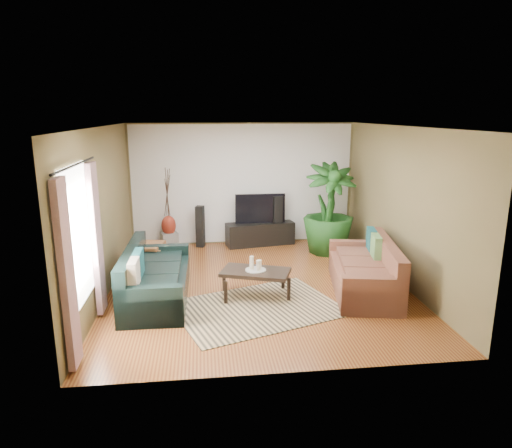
{
  "coord_description": "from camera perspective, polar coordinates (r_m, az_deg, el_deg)",
  "views": [
    {
      "loc": [
        -0.9,
        -7.37,
        2.92
      ],
      "look_at": [
        0.0,
        0.2,
        1.05
      ],
      "focal_mm": 32.0,
      "sensor_mm": 36.0,
      "label": 1
    }
  ],
  "objects": [
    {
      "name": "pedestal",
      "position": [
        10.28,
        -10.78,
        -1.97
      ],
      "size": [
        0.43,
        0.43,
        0.35
      ],
      "primitive_type": "cube",
      "rotation": [
        0.0,
        0.0,
        0.3
      ],
      "color": "gray",
      "rests_on": "floor"
    },
    {
      "name": "wall_front",
      "position": [
        4.96,
        4.03,
        -4.71
      ],
      "size": [
        5.0,
        0.0,
        5.0
      ],
      "primitive_type": "plane",
      "rotation": [
        -1.57,
        0.0,
        0.0
      ],
      "color": "brown",
      "rests_on": "ground"
    },
    {
      "name": "candle_short",
      "position": [
        7.43,
        0.43,
        -5.03
      ],
      "size": [
        0.07,
        0.07,
        0.14
      ],
      "primitive_type": "cylinder",
      "color": "white",
      "rests_on": "candle_tray"
    },
    {
      "name": "curtain_rod",
      "position": [
        6.0,
        -21.67,
        6.88
      ],
      "size": [
        0.03,
        1.9,
        0.03
      ],
      "primitive_type": "cylinder",
      "rotation": [
        1.57,
        0.0,
        0.0
      ],
      "color": "black",
      "rests_on": "ground"
    },
    {
      "name": "curtain_near",
      "position": [
        5.54,
        -22.54,
        -5.96
      ],
      "size": [
        0.08,
        0.35,
        2.2
      ],
      "primitive_type": "cube",
      "color": "gray",
      "rests_on": "ground"
    },
    {
      "name": "plant_pot",
      "position": [
        9.88,
        8.91,
        -2.75
      ],
      "size": [
        0.35,
        0.35,
        0.27
      ],
      "primitive_type": "cylinder",
      "color": "black",
      "rests_on": "floor"
    },
    {
      "name": "curtain_far",
      "position": [
        6.93,
        -19.3,
        -1.82
      ],
      "size": [
        0.08,
        0.35,
        2.2
      ],
      "primitive_type": "cube",
      "color": "gray",
      "rests_on": "ground"
    },
    {
      "name": "television",
      "position": [
        10.17,
        0.52,
        1.96
      ],
      "size": [
        1.11,
        0.06,
        0.66
      ],
      "primitive_type": "cube",
      "color": "black",
      "rests_on": "tv_stand"
    },
    {
      "name": "speaker_right",
      "position": [
        10.28,
        2.63,
        0.5
      ],
      "size": [
        0.23,
        0.25,
        1.12
      ],
      "primitive_type": "cube",
      "rotation": [
        0.0,
        0.0,
        0.12
      ],
      "color": "black",
      "rests_on": "floor"
    },
    {
      "name": "candle_tray",
      "position": [
        7.39,
        -0.05,
        -5.76
      ],
      "size": [
        0.33,
        0.33,
        0.01
      ],
      "primitive_type": "cylinder",
      "color": "#9A9994",
      "rests_on": "coffee_table"
    },
    {
      "name": "backwall_panel",
      "position": [
        10.27,
        -1.68,
        4.99
      ],
      "size": [
        4.9,
        0.0,
        4.9
      ],
      "primitive_type": "plane",
      "rotation": [
        1.57,
        0.0,
        0.0
      ],
      "color": "white",
      "rests_on": "ground"
    },
    {
      "name": "ceiling",
      "position": [
        7.43,
        0.19,
        12.08
      ],
      "size": [
        5.5,
        5.5,
        0.0
      ],
      "primitive_type": "plane",
      "rotation": [
        3.14,
        0.0,
        0.0
      ],
      "color": "white",
      "rests_on": "ground"
    },
    {
      "name": "candle_tall",
      "position": [
        7.37,
        -0.54,
        -4.86
      ],
      "size": [
        0.07,
        0.07,
        0.22
      ],
      "primitive_type": "cylinder",
      "color": "beige",
      "rests_on": "candle_tray"
    },
    {
      "name": "vase",
      "position": [
        10.19,
        -10.86,
        -0.19
      ],
      "size": [
        0.32,
        0.32,
        0.44
      ],
      "primitive_type": "ellipsoid",
      "color": "maroon",
      "rests_on": "pedestal"
    },
    {
      "name": "sofa_right",
      "position": [
        7.81,
        13.3,
        -5.23
      ],
      "size": [
        1.32,
        2.25,
        0.85
      ],
      "primitive_type": "cube",
      "rotation": [
        0.0,
        0.0,
        -1.76
      ],
      "color": "brown",
      "rests_on": "floor"
    },
    {
      "name": "coffee_table",
      "position": [
        7.47,
        -0.05,
        -7.41
      ],
      "size": [
        1.21,
        0.92,
        0.44
      ],
      "primitive_type": "cube",
      "rotation": [
        0.0,
        0.0,
        -0.34
      ],
      "color": "black",
      "rests_on": "floor"
    },
    {
      "name": "wall_right",
      "position": [
        8.27,
        17.66,
        2.18
      ],
      "size": [
        0.0,
        5.5,
        5.5
      ],
      "primitive_type": "plane",
      "rotation": [
        1.57,
        0.0,
        -1.57
      ],
      "color": "brown",
      "rests_on": "ground"
    },
    {
      "name": "window_pane",
      "position": [
        6.17,
        -21.38,
        -1.45
      ],
      "size": [
        0.0,
        1.8,
        1.8
      ],
      "primitive_type": "plane",
      "rotation": [
        1.57,
        0.0,
        1.57
      ],
      "color": "white",
      "rests_on": "ground"
    },
    {
      "name": "candle_mid",
      "position": [
        7.33,
        0.3,
        -5.18
      ],
      "size": [
        0.07,
        0.07,
        0.17
      ],
      "primitive_type": "cylinder",
      "color": "beige",
      "rests_on": "candle_tray"
    },
    {
      "name": "wall_left",
      "position": [
        7.71,
        -18.62,
        1.29
      ],
      "size": [
        0.0,
        5.5,
        5.5
      ],
      "primitive_type": "plane",
      "rotation": [
        1.57,
        0.0,
        1.57
      ],
      "color": "brown",
      "rests_on": "ground"
    },
    {
      "name": "speaker_left",
      "position": [
        10.17,
        -6.98,
        -0.31
      ],
      "size": [
        0.21,
        0.22,
        0.92
      ],
      "primitive_type": "cube",
      "rotation": [
        0.0,
        0.0,
        -0.3
      ],
      "color": "black",
      "rests_on": "floor"
    },
    {
      "name": "floor",
      "position": [
        7.98,
        0.17,
        -7.68
      ],
      "size": [
        5.5,
        5.5,
        0.0
      ],
      "primitive_type": "plane",
      "color": "brown",
      "rests_on": "ground"
    },
    {
      "name": "potted_plant",
      "position": [
        9.68,
        9.09,
        1.89
      ],
      "size": [
        1.14,
        1.14,
        1.91
      ],
      "primitive_type": "imported",
      "rotation": [
        0.0,
        0.0,
        0.07
      ],
      "color": "#194617",
      "rests_on": "floor"
    },
    {
      "name": "tv_stand",
      "position": [
        10.3,
        0.51,
        -1.22
      ],
      "size": [
        1.58,
        0.71,
        0.51
      ],
      "primitive_type": "cube",
      "rotation": [
        0.0,
        0.0,
        0.17
      ],
      "color": "black",
      "rests_on": "floor"
    },
    {
      "name": "side_table",
      "position": [
        8.63,
        -13.41,
        -4.31
      ],
      "size": [
        0.67,
        0.67,
        0.59
      ],
      "primitive_type": "cube",
      "rotation": [
        0.0,
        0.0,
        -0.23
      ],
      "color": "brown",
      "rests_on": "floor"
    },
    {
      "name": "sofa_left",
      "position": [
        7.48,
        -12.3,
        -6.05
      ],
      "size": [
        0.96,
        2.2,
        0.85
      ],
      "primitive_type": "cube",
      "rotation": [
        0.0,
        0.0,
        1.56
      ],
      "color": "black",
      "rests_on": "floor"
    },
    {
      "name": "wall_back",
      "position": [
        10.28,
        -1.68,
        5.0
      ],
      "size": [
        5.0,
        0.0,
        5.0
      ],
      "primitive_type": "plane",
      "rotation": [
        1.57,
        0.0,
        0.0
      ],
      "color": "brown",
      "rests_on": "ground"
    },
    {
      "name": "area_rug",
      "position": [
        7.1,
        0.2,
        -10.45
      ],
      "size": [
        2.85,
        2.42,
        0.01
      ],
      "primitive_type": "cube",
      "rotation": [
        0.0,
        0.0,
        0.34
      ],
      "color": "tan",
      "rests_on": "floor"
    }
  ]
}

